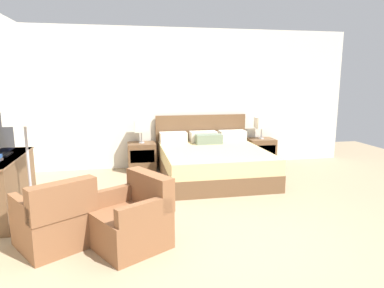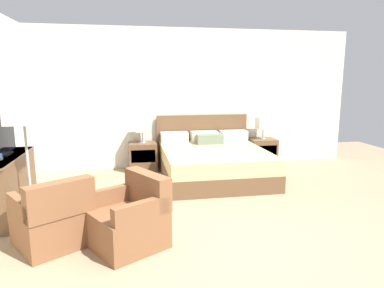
% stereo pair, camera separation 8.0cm
% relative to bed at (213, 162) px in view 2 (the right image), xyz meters
% --- Properties ---
extents(ground_plane, '(10.74, 10.74, 0.00)m').
position_rel_bed_xyz_m(ground_plane, '(-0.41, -2.58, -0.30)').
color(ground_plane, '#998466').
extents(wall_back, '(7.04, 0.06, 2.74)m').
position_rel_bed_xyz_m(wall_back, '(-0.41, 1.03, 1.07)').
color(wall_back, silver).
rests_on(wall_back, ground).
extents(bed, '(1.86, 2.04, 1.04)m').
position_rel_bed_xyz_m(bed, '(0.00, 0.00, 0.00)').
color(bed, brown).
rests_on(bed, ground).
extents(nightstand_left, '(0.53, 0.43, 0.55)m').
position_rel_bed_xyz_m(nightstand_left, '(-1.22, 0.72, -0.02)').
color(nightstand_left, brown).
rests_on(nightstand_left, ground).
extents(nightstand_right, '(0.53, 0.43, 0.55)m').
position_rel_bed_xyz_m(nightstand_right, '(1.22, 0.72, -0.02)').
color(nightstand_right, brown).
rests_on(nightstand_right, ground).
extents(table_lamp_left, '(0.25, 0.25, 0.44)m').
position_rel_bed_xyz_m(table_lamp_left, '(-1.22, 0.72, 0.58)').
color(table_lamp_left, '#B7B7BC').
rests_on(table_lamp_left, nightstand_left).
extents(table_lamp_right, '(0.25, 0.25, 0.44)m').
position_rel_bed_xyz_m(table_lamp_right, '(1.22, 0.72, 0.58)').
color(table_lamp_right, '#B7B7BC').
rests_on(table_lamp_right, nightstand_right).
extents(dresser, '(0.47, 1.31, 0.79)m').
position_rel_bed_xyz_m(dresser, '(-3.07, -1.25, 0.11)').
color(dresser, brown).
rests_on(dresser, ground).
extents(tv, '(0.18, 0.92, 0.55)m').
position_rel_bed_xyz_m(tv, '(-3.06, -1.17, 0.76)').
color(tv, black).
rests_on(tv, dresser).
extents(armchair_by_window, '(0.95, 0.95, 0.76)m').
position_rel_bed_xyz_m(armchair_by_window, '(-2.28, -2.20, -0.01)').
color(armchair_by_window, brown).
rests_on(armchair_by_window, ground).
extents(armchair_companion, '(0.94, 0.94, 0.76)m').
position_rel_bed_xyz_m(armchair_companion, '(-1.47, -2.34, -0.01)').
color(armchair_companion, brown).
rests_on(armchair_companion, ground).
extents(floor_lamp, '(0.37, 0.37, 1.53)m').
position_rel_bed_xyz_m(floor_lamp, '(-2.66, -1.57, 1.01)').
color(floor_lamp, '#B7B7BC').
rests_on(floor_lamp, ground).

